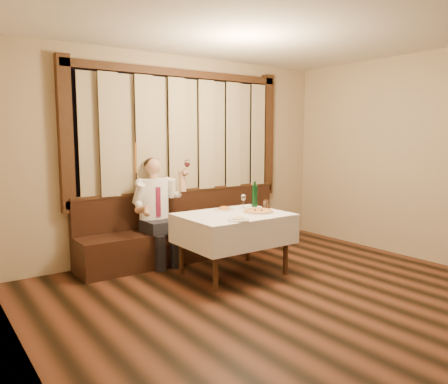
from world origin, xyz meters
TOP-DOWN VIEW (x-y plane):
  - room at (-0.00, 0.97)m, footprint 5.01×6.01m
  - banquette at (0.00, 2.72)m, footprint 3.20×0.61m
  - dining_table at (0.00, 1.70)m, footprint 1.27×0.97m
  - pizza at (0.29, 1.59)m, footprint 0.37×0.37m
  - pasta_red at (0.06, 1.97)m, footprint 0.25×0.25m
  - pasta_cream at (-0.21, 1.33)m, footprint 0.24×0.24m
  - green_bottle at (0.53, 1.94)m, footprint 0.08×0.08m
  - table_wine_glass at (0.34, 1.94)m, footprint 0.07×0.07m
  - cruet_caddy at (0.53, 1.72)m, footprint 0.12×0.09m
  - seated_man at (-0.56, 2.63)m, footprint 0.77×0.57m

SIDE VIEW (x-z plane):
  - banquette at x=0.00m, z-range -0.16..0.78m
  - dining_table at x=0.00m, z-range 0.27..1.03m
  - pizza at x=0.29m, z-range 0.75..0.79m
  - pasta_cream at x=-0.21m, z-range 0.75..0.83m
  - pasta_red at x=0.06m, z-range 0.75..0.83m
  - cruet_caddy at x=0.53m, z-range 0.74..0.86m
  - seated_man at x=-0.56m, z-range 0.12..1.52m
  - table_wine_glass at x=0.34m, z-range 0.80..0.98m
  - green_bottle at x=0.53m, z-range 0.73..1.08m
  - room at x=0.00m, z-range 0.09..2.91m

